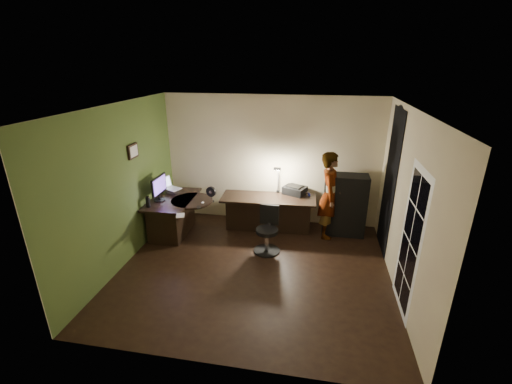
% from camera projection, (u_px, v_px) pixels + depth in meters
% --- Properties ---
extents(floor, '(4.50, 4.00, 0.01)m').
position_uv_depth(floor, '(254.00, 269.00, 5.83)').
color(floor, black).
rests_on(floor, ground).
extents(ceiling, '(4.50, 4.00, 0.01)m').
position_uv_depth(ceiling, '(253.00, 107.00, 4.85)').
color(ceiling, silver).
rests_on(ceiling, floor).
extents(wall_back, '(4.50, 0.01, 2.70)m').
position_uv_depth(wall_back, '(271.00, 161.00, 7.18)').
color(wall_back, beige).
rests_on(wall_back, floor).
extents(wall_front, '(4.50, 0.01, 2.70)m').
position_uv_depth(wall_front, '(218.00, 267.00, 3.50)').
color(wall_front, beige).
rests_on(wall_front, floor).
extents(wall_left, '(0.01, 4.00, 2.70)m').
position_uv_depth(wall_left, '(121.00, 187.00, 5.71)').
color(wall_left, beige).
rests_on(wall_left, floor).
extents(wall_right, '(0.01, 4.00, 2.70)m').
position_uv_depth(wall_right, '(406.00, 206.00, 4.97)').
color(wall_right, beige).
rests_on(wall_right, floor).
extents(green_wall_overlay, '(0.00, 4.00, 2.70)m').
position_uv_depth(green_wall_overlay, '(122.00, 187.00, 5.71)').
color(green_wall_overlay, '#425724').
rests_on(green_wall_overlay, floor).
extents(arched_doorway, '(0.01, 0.90, 2.60)m').
position_uv_depth(arched_doorway, '(390.00, 183.00, 6.04)').
color(arched_doorway, black).
rests_on(arched_doorway, floor).
extents(french_door, '(0.02, 0.92, 2.10)m').
position_uv_depth(french_door, '(410.00, 242.00, 4.58)').
color(french_door, white).
rests_on(french_door, floor).
extents(framed_picture, '(0.04, 0.30, 0.25)m').
position_uv_depth(framed_picture, '(133.00, 151.00, 5.94)').
color(framed_picture, black).
rests_on(framed_picture, wall_left).
extents(desk_left, '(0.86, 1.35, 0.76)m').
position_uv_depth(desk_left, '(174.00, 216.00, 6.91)').
color(desk_left, black).
rests_on(desk_left, floor).
extents(desk_right, '(1.94, 0.75, 0.72)m').
position_uv_depth(desk_right, '(268.00, 213.00, 7.08)').
color(desk_right, black).
rests_on(desk_right, floor).
extents(cabinet, '(0.84, 0.42, 1.25)m').
position_uv_depth(cabinet, '(345.00, 205.00, 6.83)').
color(cabinet, black).
rests_on(cabinet, floor).
extents(laptop_stand, '(0.23, 0.20, 0.09)m').
position_uv_depth(laptop_stand, '(173.00, 191.00, 7.05)').
color(laptop_stand, silver).
rests_on(laptop_stand, desk_left).
extents(laptop, '(0.45, 0.44, 0.24)m').
position_uv_depth(laptop, '(172.00, 183.00, 6.99)').
color(laptop, silver).
rests_on(laptop, laptop_stand).
extents(monitor, '(0.12, 0.54, 0.36)m').
position_uv_depth(monitor, '(159.00, 192.00, 6.62)').
color(monitor, black).
rests_on(monitor, desk_left).
extents(mouse, '(0.07, 0.09, 0.03)m').
position_uv_depth(mouse, '(203.00, 203.00, 6.53)').
color(mouse, silver).
rests_on(mouse, desk_left).
extents(phone, '(0.12, 0.15, 0.01)m').
position_uv_depth(phone, '(199.00, 207.00, 6.35)').
color(phone, black).
rests_on(phone, desk_left).
extents(pen, '(0.08, 0.11, 0.01)m').
position_uv_depth(pen, '(175.00, 195.00, 6.93)').
color(pen, black).
rests_on(pen, desk_left).
extents(speaker, '(0.10, 0.10, 0.20)m').
position_uv_depth(speaker, '(148.00, 202.00, 6.34)').
color(speaker, black).
rests_on(speaker, desk_left).
extents(notepad, '(0.20, 0.23, 0.01)m').
position_uv_depth(notepad, '(180.00, 215.00, 6.02)').
color(notepad, silver).
rests_on(notepad, desk_left).
extents(desk_fan, '(0.22, 0.16, 0.32)m').
position_uv_depth(desk_fan, '(211.00, 194.00, 6.73)').
color(desk_fan, black).
rests_on(desk_fan, desk_right).
extents(headphones, '(0.21, 0.15, 0.09)m').
position_uv_depth(headphones, '(305.00, 194.00, 7.04)').
color(headphones, '#14219B').
rests_on(headphones, desk_right).
extents(printer, '(0.54, 0.49, 0.19)m').
position_uv_depth(printer, '(295.00, 190.00, 7.11)').
color(printer, black).
rests_on(printer, desk_right).
extents(desk_lamp, '(0.19, 0.32, 0.66)m').
position_uv_depth(desk_lamp, '(278.00, 178.00, 7.10)').
color(desk_lamp, black).
rests_on(desk_lamp, desk_right).
extents(office_chair, '(0.51, 0.51, 0.86)m').
position_uv_depth(office_chair, '(267.00, 231.00, 6.21)').
color(office_chair, black).
rests_on(office_chair, floor).
extents(person, '(0.45, 0.64, 1.73)m').
position_uv_depth(person, '(330.00, 195.00, 6.65)').
color(person, '#D8A88C').
rests_on(person, floor).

